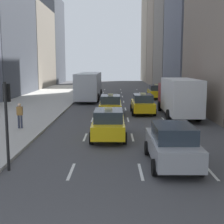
{
  "coord_description": "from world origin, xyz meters",
  "views": [
    {
      "loc": [
        1.55,
        -4.02,
        4.25
      ],
      "look_at": [
        1.38,
        15.29,
        1.32
      ],
      "focal_mm": 50.0,
      "sensor_mm": 36.0,
      "label": 1
    }
  ],
  "objects_px": {
    "taxi_lead": "(143,104)",
    "taxi_third": "(156,92)",
    "city_bus": "(89,85)",
    "pedestrian_far_walking": "(20,114)",
    "taxi_fourth": "(109,124)",
    "box_truck": "(178,96)",
    "taxi_second": "(111,105)",
    "traffic_light_pole": "(7,111)",
    "sedan_black_near": "(172,144)"
  },
  "relations": [
    {
      "from": "taxi_second",
      "to": "pedestrian_far_walking",
      "type": "bearing_deg",
      "value": -133.3
    },
    {
      "from": "taxi_lead",
      "to": "taxi_third",
      "type": "xyz_separation_m",
      "value": [
        2.8,
        12.52,
        0.0
      ]
    },
    {
      "from": "taxi_lead",
      "to": "taxi_fourth",
      "type": "xyz_separation_m",
      "value": [
        -2.8,
        -9.35,
        0.0
      ]
    },
    {
      "from": "box_truck",
      "to": "city_bus",
      "type": "bearing_deg",
      "value": 122.83
    },
    {
      "from": "sedan_black_near",
      "to": "traffic_light_pole",
      "type": "relative_size",
      "value": 1.26
    },
    {
      "from": "taxi_third",
      "to": "traffic_light_pole",
      "type": "bearing_deg",
      "value": -109.26
    },
    {
      "from": "taxi_third",
      "to": "sedan_black_near",
      "type": "height_order",
      "value": "taxi_third"
    },
    {
      "from": "taxi_second",
      "to": "traffic_light_pole",
      "type": "distance_m",
      "value": 14.54
    },
    {
      "from": "city_bus",
      "to": "pedestrian_far_walking",
      "type": "distance_m",
      "value": 18.92
    },
    {
      "from": "taxi_fourth",
      "to": "sedan_black_near",
      "type": "distance_m",
      "value": 5.51
    },
    {
      "from": "taxi_lead",
      "to": "pedestrian_far_walking",
      "type": "distance_m",
      "value": 11.16
    },
    {
      "from": "taxi_second",
      "to": "taxi_third",
      "type": "xyz_separation_m",
      "value": [
        5.6,
        13.42,
        0.0
      ]
    },
    {
      "from": "city_bus",
      "to": "traffic_light_pole",
      "type": "distance_m",
      "value": 26.42
    },
    {
      "from": "taxi_third",
      "to": "box_truck",
      "type": "bearing_deg",
      "value": -90.0
    },
    {
      "from": "taxi_fourth",
      "to": "city_bus",
      "type": "height_order",
      "value": "city_bus"
    },
    {
      "from": "taxi_fourth",
      "to": "sedan_black_near",
      "type": "height_order",
      "value": "taxi_fourth"
    },
    {
      "from": "sedan_black_near",
      "to": "taxi_second",
      "type": "bearing_deg",
      "value": 101.98
    },
    {
      "from": "taxi_third",
      "to": "sedan_black_near",
      "type": "distance_m",
      "value": 26.77
    },
    {
      "from": "taxi_lead",
      "to": "pedestrian_far_walking",
      "type": "bearing_deg",
      "value": -140.63
    },
    {
      "from": "taxi_fourth",
      "to": "box_truck",
      "type": "relative_size",
      "value": 0.52
    },
    {
      "from": "taxi_lead",
      "to": "taxi_third",
      "type": "distance_m",
      "value": 12.83
    },
    {
      "from": "traffic_light_pole",
      "to": "box_truck",
      "type": "bearing_deg",
      "value": 54.42
    },
    {
      "from": "taxi_second",
      "to": "pedestrian_far_walking",
      "type": "xyz_separation_m",
      "value": [
        -5.82,
        -6.18,
        0.19
      ]
    },
    {
      "from": "taxi_fourth",
      "to": "traffic_light_pole",
      "type": "xyz_separation_m",
      "value": [
        -3.95,
        -5.45,
        1.53
      ]
    },
    {
      "from": "taxi_lead",
      "to": "pedestrian_far_walking",
      "type": "xyz_separation_m",
      "value": [
        -8.62,
        -7.08,
        0.19
      ]
    },
    {
      "from": "pedestrian_far_walking",
      "to": "traffic_light_pole",
      "type": "height_order",
      "value": "traffic_light_pole"
    },
    {
      "from": "taxi_lead",
      "to": "taxi_second",
      "type": "bearing_deg",
      "value": -162.26
    },
    {
      "from": "city_bus",
      "to": "box_truck",
      "type": "distance_m",
      "value": 15.52
    },
    {
      "from": "taxi_fourth",
      "to": "city_bus",
      "type": "relative_size",
      "value": 0.38
    },
    {
      "from": "taxi_lead",
      "to": "taxi_third",
      "type": "relative_size",
      "value": 1.0
    },
    {
      "from": "taxi_second",
      "to": "pedestrian_far_walking",
      "type": "distance_m",
      "value": 8.49
    },
    {
      "from": "taxi_third",
      "to": "taxi_fourth",
      "type": "distance_m",
      "value": 22.58
    },
    {
      "from": "sedan_black_near",
      "to": "box_truck",
      "type": "distance_m",
      "value": 12.97
    },
    {
      "from": "taxi_lead",
      "to": "sedan_black_near",
      "type": "relative_size",
      "value": 0.97
    },
    {
      "from": "taxi_lead",
      "to": "box_truck",
      "type": "relative_size",
      "value": 0.52
    },
    {
      "from": "taxi_third",
      "to": "pedestrian_far_walking",
      "type": "xyz_separation_m",
      "value": [
        -11.42,
        -19.6,
        0.19
      ]
    },
    {
      "from": "pedestrian_far_walking",
      "to": "city_bus",
      "type": "bearing_deg",
      "value": 80.83
    },
    {
      "from": "box_truck",
      "to": "pedestrian_far_walking",
      "type": "height_order",
      "value": "box_truck"
    },
    {
      "from": "city_bus",
      "to": "box_truck",
      "type": "xyz_separation_m",
      "value": [
        8.41,
        -13.04,
        -0.08
      ]
    },
    {
      "from": "taxi_second",
      "to": "city_bus",
      "type": "bearing_deg",
      "value": 102.7
    },
    {
      "from": "sedan_black_near",
      "to": "box_truck",
      "type": "height_order",
      "value": "box_truck"
    },
    {
      "from": "box_truck",
      "to": "taxi_second",
      "type": "bearing_deg",
      "value": 174.33
    },
    {
      "from": "box_truck",
      "to": "traffic_light_pole",
      "type": "height_order",
      "value": "traffic_light_pole"
    },
    {
      "from": "taxi_lead",
      "to": "taxi_third",
      "type": "height_order",
      "value": "same"
    },
    {
      "from": "taxi_lead",
      "to": "city_bus",
      "type": "height_order",
      "value": "city_bus"
    },
    {
      "from": "taxi_fourth",
      "to": "pedestrian_far_walking",
      "type": "height_order",
      "value": "taxi_fourth"
    },
    {
      "from": "pedestrian_far_walking",
      "to": "taxi_second",
      "type": "bearing_deg",
      "value": 46.7
    },
    {
      "from": "sedan_black_near",
      "to": "taxi_lead",
      "type": "bearing_deg",
      "value": 90.0
    },
    {
      "from": "taxi_third",
      "to": "traffic_light_pole",
      "type": "xyz_separation_m",
      "value": [
        -9.55,
        -27.32,
        1.53
      ]
    },
    {
      "from": "pedestrian_far_walking",
      "to": "taxi_lead",
      "type": "bearing_deg",
      "value": 39.37
    }
  ]
}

